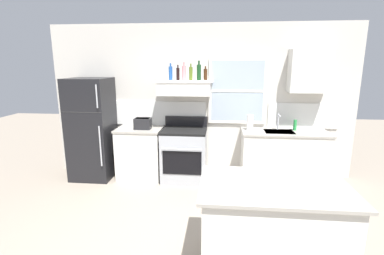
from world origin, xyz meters
TOP-DOWN VIEW (x-y plane):
  - ground_plane at (0.00, 0.00)m, footprint 16.00×16.00m
  - back_wall at (0.03, 2.23)m, footprint 5.40×0.11m
  - refrigerator at (-1.90, 1.84)m, footprint 0.70×0.72m
  - counter_left_of_stove at (-1.05, 1.90)m, footprint 0.79×0.63m
  - toaster at (-0.97, 1.84)m, footprint 0.30×0.20m
  - stove_range at (-0.25, 1.86)m, footprint 0.76×0.69m
  - range_hood_shelf at (-0.25, 1.96)m, footprint 0.96×0.52m
  - bottle_clear_tall at (-0.61, 1.95)m, footprint 0.06×0.06m
  - bottle_blue_liqueur at (-0.49, 1.96)m, footprint 0.07×0.07m
  - bottle_balsamic_dark at (-0.36, 1.93)m, footprint 0.06×0.06m
  - bottle_rose_pink at (-0.25, 1.90)m, footprint 0.07×0.07m
  - bottle_olive_oil_square at (-0.14, 1.92)m, footprint 0.06×0.06m
  - bottle_dark_green_wine at (-0.01, 1.94)m, footprint 0.07×0.07m
  - bottle_brown_stout at (0.10, 1.99)m, footprint 0.06×0.06m
  - counter_right_with_sink at (1.45, 1.90)m, footprint 1.43×0.63m
  - sink_faucet at (1.35, 2.00)m, footprint 0.03×0.17m
  - paper_towel_roll at (0.86, 1.90)m, footprint 0.11×0.11m
  - dish_soap_bottle at (1.63, 2.00)m, footprint 0.06×0.06m
  - kitchen_island at (0.88, -0.31)m, footprint 1.40×0.90m
  - upper_cabinet_right at (1.80, 2.04)m, footprint 0.64×0.32m

SIDE VIEW (x-z plane):
  - ground_plane at x=0.00m, z-range 0.00..0.00m
  - counter_left_of_stove at x=-1.05m, z-range 0.00..0.91m
  - counter_right_with_sink at x=1.45m, z-range 0.00..0.91m
  - kitchen_island at x=0.88m, z-range 0.00..0.91m
  - stove_range at x=-0.25m, z-range -0.08..1.01m
  - refrigerator at x=-1.90m, z-range 0.00..1.78m
  - dish_soap_bottle at x=1.63m, z-range 0.91..1.09m
  - toaster at x=-0.97m, z-range 0.91..1.10m
  - paper_towel_roll at x=0.86m, z-range 0.91..1.18m
  - sink_faucet at x=1.35m, z-range 0.94..1.22m
  - back_wall at x=0.03m, z-range 0.00..2.70m
  - range_hood_shelf at x=-0.25m, z-range 1.50..1.75m
  - bottle_brown_stout at x=0.10m, z-range 1.73..1.96m
  - bottle_balsamic_dark at x=-0.36m, z-range 1.72..1.98m
  - bottle_olive_oil_square at x=-0.14m, z-range 1.72..2.00m
  - bottle_blue_liqueur at x=-0.49m, z-range 1.72..2.01m
  - bottle_rose_pink at x=-0.25m, z-range 1.72..2.02m
  - bottle_dark_green_wine at x=-0.01m, z-range 1.72..2.04m
  - bottle_clear_tall at x=-0.61m, z-range 1.72..2.05m
  - upper_cabinet_right at x=1.80m, z-range 1.55..2.25m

